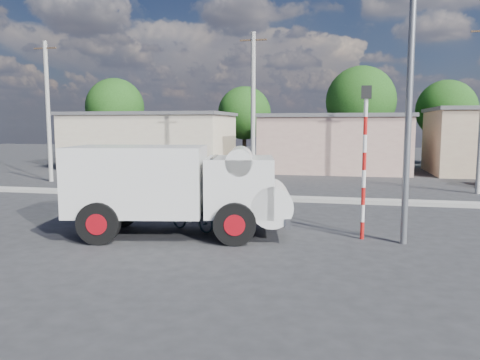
% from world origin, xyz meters
% --- Properties ---
extents(ground_plane, '(120.00, 120.00, 0.00)m').
position_xyz_m(ground_plane, '(0.00, 0.00, 0.00)').
color(ground_plane, '#29292B').
rests_on(ground_plane, ground).
extents(median, '(40.00, 0.80, 0.16)m').
position_xyz_m(median, '(0.00, 8.00, 0.08)').
color(median, '#99968E').
rests_on(median, ground).
extents(truck, '(6.74, 3.50, 2.65)m').
position_xyz_m(truck, '(-2.07, 0.84, 1.47)').
color(truck, black).
rests_on(truck, ground).
extents(bicycle, '(1.78, 1.25, 0.89)m').
position_xyz_m(bicycle, '(-1.92, 1.48, 0.44)').
color(bicycle, black).
rests_on(bicycle, ground).
extents(cyclist, '(0.61, 0.71, 1.64)m').
position_xyz_m(cyclist, '(-1.92, 1.48, 0.82)').
color(cyclist, silver).
rests_on(cyclist, ground).
extents(traffic_pole, '(0.28, 0.18, 4.36)m').
position_xyz_m(traffic_pole, '(3.20, 1.50, 2.59)').
color(traffic_pole, red).
rests_on(traffic_pole, ground).
extents(streetlight, '(2.34, 0.22, 9.00)m').
position_xyz_m(streetlight, '(4.14, 1.20, 4.96)').
color(streetlight, slate).
rests_on(streetlight, ground).
extents(building_row, '(37.80, 7.30, 4.44)m').
position_xyz_m(building_row, '(1.10, 22.00, 2.13)').
color(building_row, beige).
rests_on(building_row, ground).
extents(tree_row, '(34.13, 7.32, 8.10)m').
position_xyz_m(tree_row, '(-2.27, 28.62, 4.83)').
color(tree_row, '#38281E').
rests_on(tree_row, ground).
extents(utility_poles, '(35.40, 0.24, 8.00)m').
position_xyz_m(utility_poles, '(3.25, 12.00, 4.07)').
color(utility_poles, '#99968E').
rests_on(utility_poles, ground).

